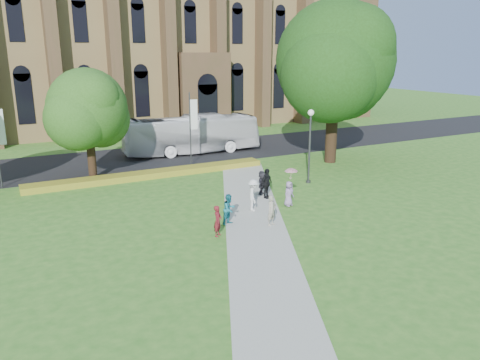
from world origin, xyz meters
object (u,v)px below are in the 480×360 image
large_tree (335,61)px  pedestrian_0 (218,221)px  streetlamp (310,137)px  tour_coach (192,134)px

large_tree → pedestrian_0: large_tree is taller
streetlamp → pedestrian_0: bearing=-148.5°
streetlamp → pedestrian_0: size_ratio=3.27×
large_tree → pedestrian_0: 20.30m
tour_coach → pedestrian_0: 20.55m
streetlamp → large_tree: large_tree is taller
streetlamp → large_tree: 8.73m
streetlamp → tour_coach: streetlamp is taller
tour_coach → pedestrian_0: bearing=164.8°
streetlamp → pedestrian_0: (-10.04, -6.17, -2.45)m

